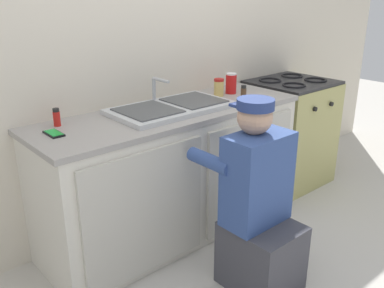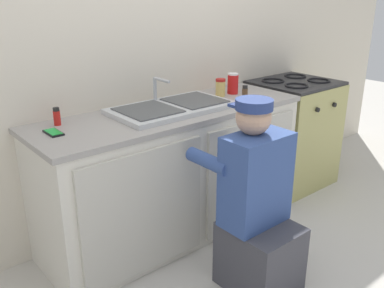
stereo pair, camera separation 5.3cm
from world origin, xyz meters
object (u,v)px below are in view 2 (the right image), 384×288
spice_bottle_red (57,117)px  spice_bottle_pepper (245,93)px  sink_double_basin (172,107)px  cell_phone (53,133)px  condiment_jar (220,88)px  plumber_person (257,213)px  stove_range (291,133)px  soda_cup_red (233,84)px

spice_bottle_red → spice_bottle_pepper: same height
sink_double_basin → cell_phone: size_ratio=5.71×
spice_bottle_red → condiment_jar: bearing=-4.8°
plumber_person → condiment_jar: size_ratio=8.63×
stove_range → cell_phone: stove_range is taller
spice_bottle_red → cell_phone: spice_bottle_red is taller
stove_range → plumber_person: 1.49m
stove_range → spice_bottle_red: size_ratio=8.78×
sink_double_basin → spice_bottle_red: sink_double_basin is taller
spice_bottle_red → plumber_person: bearing=-52.6°
plumber_person → spice_bottle_pepper: (0.54, 0.63, 0.49)m
stove_range → spice_bottle_red: (-2.00, 0.17, 0.49)m
cell_phone → soda_cup_red: 1.41m
cell_phone → soda_cup_red: bearing=1.2°
spice_bottle_red → cell_phone: bearing=-121.8°
cell_phone → soda_cup_red: (1.41, 0.03, 0.07)m
cell_phone → spice_bottle_pepper: spice_bottle_pepper is taller
spice_bottle_red → stove_range: bearing=-4.9°
plumber_person → stove_range: bearing=30.5°
stove_range → plumber_person: (-1.29, -0.76, 0.00)m
plumber_person → soda_cup_red: (0.62, 0.83, 0.51)m
plumber_person → soda_cup_red: 1.15m
soda_cup_red → condiment_jar: size_ratio=1.19×
spice_bottle_red → condiment_jar: size_ratio=0.82×
soda_cup_red → condiment_jar: (-0.13, -0.00, -0.01)m
stove_range → soda_cup_red: size_ratio=6.07×
condiment_jar → stove_range: bearing=-5.0°
sink_double_basin → spice_bottle_pepper: (0.55, -0.13, 0.03)m
sink_double_basin → stove_range: (1.29, -0.00, -0.46)m
sink_double_basin → condiment_jar: sink_double_basin is taller
cell_phone → spice_bottle_pepper: bearing=-7.1°
plumber_person → cell_phone: bearing=134.7°
sink_double_basin → spice_bottle_red: bearing=166.5°
spice_bottle_red → cell_phone: size_ratio=0.75×
soda_cup_red → condiment_jar: soda_cup_red is taller
spice_bottle_pepper → sink_double_basin: bearing=166.9°
condiment_jar → spice_bottle_pepper: bearing=-75.2°
spice_bottle_red → cell_phone: (-0.08, -0.13, -0.04)m
spice_bottle_pepper → condiment_jar: size_ratio=0.82×
sink_double_basin → cell_phone: sink_double_basin is taller
cell_phone → plumber_person: bearing=-45.3°
sink_double_basin → spice_bottle_pepper: size_ratio=7.62×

